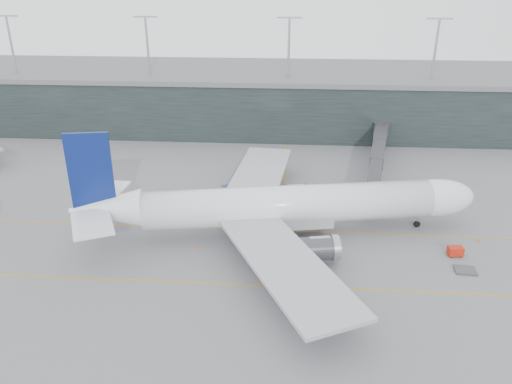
{
  "coord_description": "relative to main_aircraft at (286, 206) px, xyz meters",
  "views": [
    {
      "loc": [
        5.88,
        -77.28,
        39.93
      ],
      "look_at": [
        0.68,
        -4.0,
        6.9
      ],
      "focal_mm": 35.0,
      "sensor_mm": 36.0,
      "label": 1
    }
  ],
  "objects": [
    {
      "name": "cone_wing_port",
      "position": [
        4.9,
        15.5,
        -4.82
      ],
      "size": [
        0.41,
        0.41,
        0.66
      ],
      "primitive_type": "cone",
      "color": "orange",
      "rests_on": "ground"
    },
    {
      "name": "uld_c",
      "position": [
        -5.58,
        14.59,
        -4.31
      ],
      "size": [
        2.15,
        1.97,
        1.58
      ],
      "rotation": [
        0.0,
        0.0,
        -0.41
      ],
      "color": "#3E3D43",
      "rests_on": "ground"
    },
    {
      "name": "taxiline_lead_main",
      "position": [
        -0.53,
        25.12,
        -5.14
      ],
      "size": [
        0.25,
        60.0,
        0.02
      ],
      "primitive_type": "cube",
      "color": "#BF8112",
      "rests_on": "ground"
    },
    {
      "name": "main_aircraft",
      "position": [
        0.0,
        0.0,
        0.0
      ],
      "size": [
        65.19,
        60.51,
        18.34
      ],
      "rotation": [
        0.0,
        0.0,
        0.18
      ],
      "color": "white",
      "rests_on": "ground"
    },
    {
      "name": "ground",
      "position": [
        -5.53,
        5.12,
        -5.15
      ],
      "size": [
        320.0,
        320.0,
        0.0
      ],
      "primitive_type": "plane",
      "color": "slate",
      "rests_on": "ground"
    },
    {
      "name": "gse_cart",
      "position": [
        25.87,
        -5.03,
        -4.31
      ],
      "size": [
        2.36,
        1.67,
        1.5
      ],
      "rotation": [
        0.0,
        0.0,
        0.13
      ],
      "color": "#B21E0C",
      "rests_on": "ground"
    },
    {
      "name": "uld_b",
      "position": [
        -8.54,
        16.29,
        -4.12
      ],
      "size": [
        2.6,
        2.35,
        1.96
      ],
      "rotation": [
        0.0,
        0.0,
        0.35
      ],
      "color": "#3E3D43",
      "rests_on": "ground"
    },
    {
      "name": "uld_a",
      "position": [
        -11.44,
        14.65,
        -4.2
      ],
      "size": [
        2.46,
        2.27,
        1.8
      ],
      "rotation": [
        0.0,
        0.0,
        0.43
      ],
      "color": "#3E3D43",
      "rests_on": "ground"
    },
    {
      "name": "cone_wing_stbd",
      "position": [
        1.62,
        -14.87,
        -4.78
      ],
      "size": [
        0.46,
        0.46,
        0.73
      ],
      "primitive_type": "cone",
      "color": "orange",
      "rests_on": "ground"
    },
    {
      "name": "jet_bridge",
      "position": [
        17.79,
        28.63,
        -0.46
      ],
      "size": [
        10.88,
        43.03,
        6.26
      ],
      "rotation": [
        0.0,
        0.0,
        -0.19
      ],
      "color": "#2C2C31",
      "rests_on": "ground"
    },
    {
      "name": "terminal",
      "position": [
        -5.54,
        63.12,
        2.47
      ],
      "size": [
        240.0,
        36.0,
        29.0
      ],
      "color": "black",
      "rests_on": "ground"
    },
    {
      "name": "taxiline_a",
      "position": [
        -5.53,
        1.12,
        -5.14
      ],
      "size": [
        160.0,
        0.25,
        0.02
      ],
      "primitive_type": "cube",
      "color": "#BF8112",
      "rests_on": "ground"
    },
    {
      "name": "taxiline_b",
      "position": [
        -5.53,
        -14.88,
        -5.14
      ],
      "size": [
        160.0,
        0.25,
        0.02
      ],
      "primitive_type": "cube",
      "color": "#BF8112",
      "rests_on": "ground"
    },
    {
      "name": "cone_nose",
      "position": [
        31.02,
        -0.39,
        -4.8
      ],
      "size": [
        0.44,
        0.44,
        0.69
      ],
      "primitive_type": "cone",
      "color": "#FF4D0E",
      "rests_on": "ground"
    },
    {
      "name": "baggage_dolly",
      "position": [
        26.16,
        -9.26,
        -4.97
      ],
      "size": [
        3.13,
        2.6,
        0.29
      ],
      "primitive_type": "cube",
      "rotation": [
        0.0,
        0.0,
        -0.09
      ],
      "color": "#3C3C41",
      "rests_on": "ground"
    },
    {
      "name": "cone_tail",
      "position": [
        -13.65,
        -5.58,
        -4.83
      ],
      "size": [
        0.4,
        0.4,
        0.63
      ],
      "primitive_type": "cone",
      "color": "#D8540C",
      "rests_on": "ground"
    }
  ]
}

